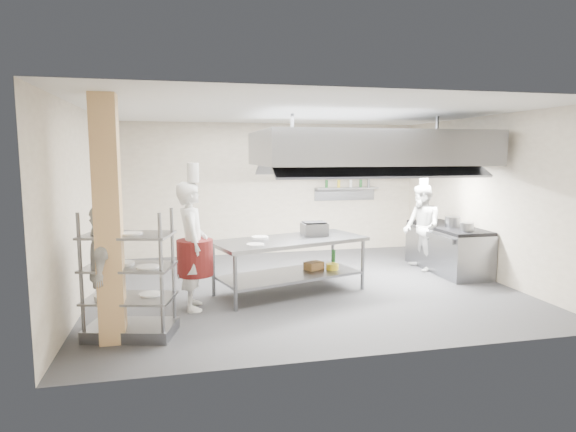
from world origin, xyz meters
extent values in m
plane|color=#2F2F32|center=(0.00, 0.00, 0.00)|extent=(7.00, 7.00, 0.00)
plane|color=silver|center=(0.00, 0.00, 3.00)|extent=(7.00, 7.00, 0.00)
plane|color=#B0A28C|center=(0.00, 3.00, 1.50)|extent=(7.00, 0.00, 7.00)
plane|color=#B0A28C|center=(-3.50, 0.00, 1.50)|extent=(0.00, 6.00, 6.00)
plane|color=#B0A28C|center=(3.50, 0.00, 1.50)|extent=(0.00, 6.00, 6.00)
cube|color=tan|center=(-2.90, -1.90, 1.50)|extent=(0.30, 0.30, 3.00)
cube|color=gray|center=(1.30, 0.40, 2.40)|extent=(4.00, 2.50, 0.60)
cube|color=white|center=(0.40, 0.40, 2.08)|extent=(1.60, 0.12, 0.04)
cube|color=white|center=(2.20, 0.40, 2.08)|extent=(1.60, 0.12, 0.04)
cube|color=gray|center=(1.80, 2.84, 1.50)|extent=(1.50, 0.28, 0.04)
cube|color=gray|center=(-0.31, -0.31, 0.88)|extent=(2.71, 1.74, 0.06)
cube|color=gray|center=(-0.31, -0.31, 0.30)|extent=(2.49, 1.58, 0.04)
cube|color=slate|center=(3.08, 0.50, 0.42)|extent=(0.80, 2.00, 0.84)
cube|color=black|center=(3.08, 0.50, 0.87)|extent=(0.78, 1.96, 0.06)
imported|color=silver|center=(-1.90, -0.80, 0.95)|extent=(0.47, 0.70, 1.90)
imported|color=silver|center=(2.60, 0.67, 0.86)|extent=(0.69, 0.87, 1.71)
imported|color=silver|center=(-3.00, -1.74, 0.85)|extent=(0.42, 1.00, 1.70)
cube|color=slate|center=(0.19, -0.03, 1.01)|extent=(0.44, 0.35, 0.21)
cube|color=olive|center=(0.17, -0.11, 0.39)|extent=(0.36, 0.32, 0.13)
cylinder|color=gray|center=(3.06, 0.32, 1.00)|extent=(0.30, 0.30, 0.20)
cylinder|color=white|center=(-2.71, -1.75, 0.52)|extent=(0.28, 0.28, 0.05)
camera|label=1|loc=(-2.06, -7.93, 2.29)|focal=30.00mm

